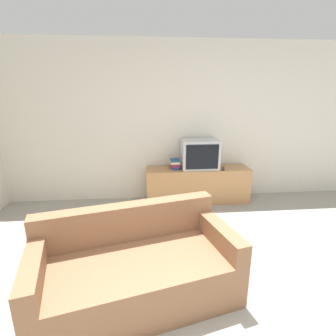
% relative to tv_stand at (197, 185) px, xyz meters
% --- Properties ---
extents(wall_back, '(9.00, 0.06, 2.60)m').
position_rel_tv_stand_xyz_m(wall_back, '(-0.17, 0.26, 1.01)').
color(wall_back, silver).
rests_on(wall_back, ground_plane).
extents(tv_stand, '(1.71, 0.42, 0.58)m').
position_rel_tv_stand_xyz_m(tv_stand, '(0.00, 0.00, 0.00)').
color(tv_stand, tan).
rests_on(tv_stand, ground_plane).
extents(television, '(0.60, 0.41, 0.47)m').
position_rel_tv_stand_xyz_m(television, '(0.03, 0.01, 0.53)').
color(television, silver).
rests_on(television, tv_stand).
extents(couch, '(1.88, 1.24, 0.77)m').
position_rel_tv_stand_xyz_m(couch, '(-0.98, -2.09, -0.02)').
color(couch, '#8C6042').
rests_on(couch, ground_plane).
extents(book_stack, '(0.16, 0.22, 0.15)m').
position_rel_tv_stand_xyz_m(book_stack, '(-0.38, 0.01, 0.37)').
color(book_stack, '#23478E').
rests_on(book_stack, tv_stand).
extents(remote_on_stand, '(0.08, 0.18, 0.02)m').
position_rel_tv_stand_xyz_m(remote_on_stand, '(0.40, -0.11, 0.30)').
color(remote_on_stand, '#2D2D2D').
rests_on(remote_on_stand, tv_stand).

